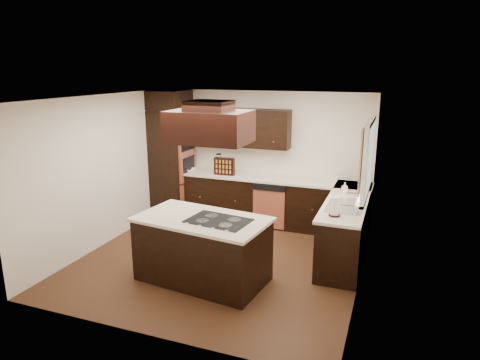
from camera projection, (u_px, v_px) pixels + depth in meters
The scene contains 30 objects.
floor at pixel (221, 260), 6.71m from camera, with size 4.20×4.20×0.02m, color brown.
ceiling at pixel (219, 97), 6.07m from camera, with size 4.20×4.20×0.02m, color silver.
wall_back at pixel (262, 156), 8.30m from camera, with size 4.20×0.02×2.50m, color white.
wall_front at pixel (141, 231), 4.48m from camera, with size 4.20×0.02×2.50m, color white.
wall_left at pixel (103, 171), 7.11m from camera, with size 0.02×4.20×2.50m, color white.
wall_right at pixel (366, 197), 5.68m from camera, with size 0.02×4.20×2.50m, color white.
oven_column at pixel (172, 163), 8.59m from camera, with size 0.65×0.75×2.12m, color black.
wall_oven_face at pixel (187, 161), 8.45m from camera, with size 0.05×0.62×0.78m, color #B95A3F.
base_cabinets_back at pixel (259, 201), 8.22m from camera, with size 2.93×0.60×0.88m, color black.
base_cabinets_right at pixel (346, 228), 6.80m from camera, with size 0.60×2.40×0.88m, color black.
countertop_back at pixel (259, 178), 8.09m from camera, with size 2.93×0.63×0.04m, color #FFE9D0.
countertop_right at pixel (347, 200), 6.69m from camera, with size 0.63×2.40×0.04m, color #FFE9D0.
upper_cabinets at pixel (238, 128), 8.14m from camera, with size 2.00×0.34×0.72m, color black.
dishwasher_front at pixel (269, 209), 7.86m from camera, with size 0.60×0.05×0.72m, color #B95A3F.
window_frame at pixel (368, 159), 6.09m from camera, with size 0.06×1.32×1.12m, color white.
window_pane at pixel (370, 159), 6.08m from camera, with size 0.00×1.20×1.00m, color white.
curtain_left at pixel (361, 161), 5.72m from camera, with size 0.02×0.34×0.90m, color beige.
curtain_right at pixel (366, 150), 6.48m from camera, with size 0.02×0.34×0.90m, color beige.
sink_rim at pixel (346, 206), 6.36m from camera, with size 0.52×0.84×0.01m, color silver.
island at pixel (203, 250), 5.97m from camera, with size 1.74×0.95×0.88m, color black.
island_top at pixel (202, 219), 5.86m from camera, with size 1.80×1.01×0.04m, color #FFE9D0.
cooktop at pixel (218, 221), 5.73m from camera, with size 0.82×0.55×0.01m, color black.
range_hood at pixel (210, 127), 5.63m from camera, with size 1.05×0.72×0.42m, color black.
hood_duct at pixel (209, 106), 5.56m from camera, with size 0.55×0.50×0.13m, color black.
blender_base at pixel (219, 170), 8.37m from camera, with size 0.15×0.15×0.10m, color silver.
blender_pitcher at pixel (219, 161), 8.32m from camera, with size 0.13×0.13×0.26m, color silver.
spice_rack at pixel (224, 166), 8.18m from camera, with size 0.40×0.10×0.33m, color black.
mixing_bowl at pixel (191, 170), 8.47m from camera, with size 0.24×0.24×0.06m, color white.
soap_bottle at pixel (345, 188), 6.96m from camera, with size 0.09×0.09×0.19m, color white.
paper_towel at pixel (335, 207), 5.89m from camera, with size 0.13×0.13×0.27m, color white.
Camera 1 is at (2.44, -5.68, 2.91)m, focal length 32.00 mm.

